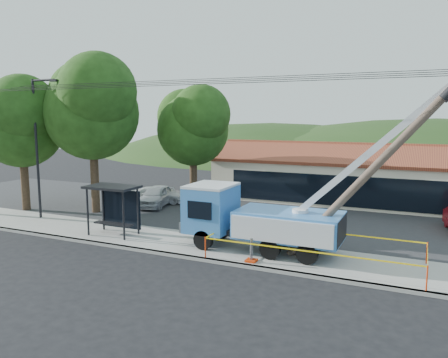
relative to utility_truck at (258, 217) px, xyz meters
name	(u,v)px	position (x,y,z in m)	size (l,w,h in m)	color
ground	(192,278)	(-1.31, -4.39, -1.82)	(120.00, 120.00, 0.00)	black
curb	(214,261)	(-1.31, -2.29, -1.75)	(60.00, 0.25, 0.15)	gray
sidewalk	(230,250)	(-1.31, -0.39, -1.75)	(60.00, 4.00, 0.15)	gray
parking_lot	(279,217)	(-1.31, 7.61, -1.77)	(60.00, 12.00, 0.10)	#28282B
strip_mall	(359,178)	(2.69, 15.59, 0.06)	(22.50, 8.53, 4.67)	beige
streetlight	(39,138)	(-15.10, 0.61, 3.48)	(2.13, 0.22, 9.00)	black
tree_west_near	(92,104)	(-13.31, 3.61, 5.70)	(7.56, 6.72, 10.80)	#332316
tree_west_far	(21,118)	(-18.31, 2.11, 4.72)	(6.84, 6.08, 9.48)	#332316
tree_lot	(193,123)	(-8.31, 8.61, 4.39)	(6.30, 5.60, 8.94)	#332316
hill_west	(271,156)	(-16.31, 50.61, -1.82)	(78.40, 56.00, 28.00)	#213D16
hill_center	(434,163)	(8.69, 50.61, -1.82)	(89.60, 64.00, 32.00)	#213D16
utility_truck	(258,217)	(0.00, 0.00, 0.00)	(12.84, 4.17, 8.68)	black
leaning_pole	(381,161)	(5.57, -0.10, 2.97)	(7.37, 2.01, 8.66)	#4D3D32
bus_shelter	(115,198)	(-8.28, -0.57, 0.35)	(2.88, 1.80, 2.74)	black
caution_tape	(314,245)	(2.90, -0.51, -0.95)	(9.45, 3.43, 0.99)	red
car_silver	(157,207)	(-10.59, 7.04, -1.82)	(1.81, 4.51, 1.54)	#B1B4B8
car_white	(157,204)	(-11.19, 8.03, -1.82)	(1.72, 4.23, 1.23)	silver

